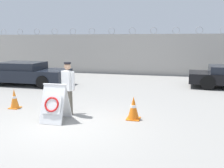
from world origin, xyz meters
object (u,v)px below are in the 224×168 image
object	(u,v)px
barricade_sign	(55,103)
security_guard	(68,86)
parked_car_front_coupe	(26,73)
traffic_cone_near	(133,108)
traffic_cone_mid	(14,99)

from	to	relation	value
barricade_sign	security_guard	size ratio (longest dim) A/B	0.66
barricade_sign	parked_car_front_coupe	xyz separation A→B (m)	(-4.37, 5.22, 0.06)
traffic_cone_near	parked_car_front_coupe	xyz separation A→B (m)	(-6.63, 4.48, 0.27)
security_guard	traffic_cone_near	size ratio (longest dim) A/B	2.39
traffic_cone_near	parked_car_front_coupe	bearing A→B (deg)	145.95
security_guard	barricade_sign	bearing A→B (deg)	112.39
security_guard	traffic_cone_mid	size ratio (longest dim) A/B	2.45
barricade_sign	traffic_cone_near	world-z (taller)	barricade_sign
barricade_sign	traffic_cone_near	distance (m)	2.38
barricade_sign	traffic_cone_mid	distance (m)	2.28
parked_car_front_coupe	security_guard	bearing A→B (deg)	-45.73
security_guard	parked_car_front_coupe	world-z (taller)	security_guard
barricade_sign	traffic_cone_mid	world-z (taller)	barricade_sign
traffic_cone_mid	parked_car_front_coupe	xyz separation A→B (m)	(-2.31, 4.28, 0.28)
barricade_sign	traffic_cone_mid	size ratio (longest dim) A/B	1.63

